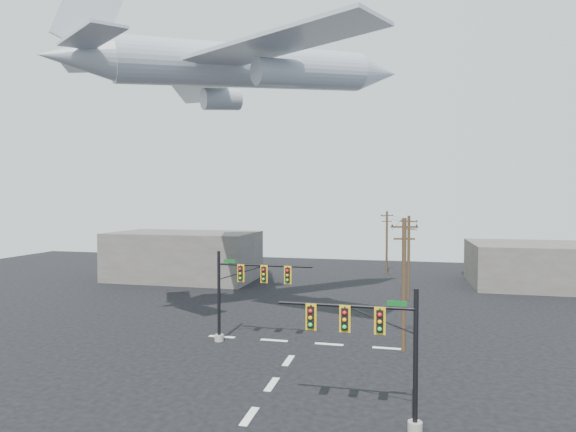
% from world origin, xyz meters
% --- Properties ---
extents(ground, '(120.00, 120.00, 0.00)m').
position_xyz_m(ground, '(0.00, 0.00, 0.00)').
color(ground, black).
rests_on(ground, ground).
extents(lane_markings, '(14.00, 21.20, 0.01)m').
position_xyz_m(lane_markings, '(0.00, 5.33, 0.01)').
color(lane_markings, white).
rests_on(lane_markings, ground).
extents(signal_mast_near, '(6.46, 0.69, 6.31)m').
position_xyz_m(signal_mast_near, '(5.96, 0.18, 3.58)').
color(signal_mast_near, gray).
rests_on(signal_mast_near, ground).
extents(signal_mast_far, '(7.12, 0.71, 6.49)m').
position_xyz_m(signal_mast_far, '(-4.07, 10.90, 3.70)').
color(signal_mast_far, gray).
rests_on(signal_mast_far, ground).
extents(utility_pole_a, '(1.79, 0.37, 8.94)m').
position_xyz_m(utility_pole_a, '(7.07, 11.62, 4.68)').
color(utility_pole_a, '#4A311F').
rests_on(utility_pole_a, ground).
extents(utility_pole_b, '(1.67, 0.66, 8.53)m').
position_xyz_m(utility_pole_b, '(7.62, 28.64, 4.46)').
color(utility_pole_b, '#4A311F').
rests_on(utility_pole_b, ground).
extents(utility_pole_c, '(1.66, 0.79, 8.57)m').
position_xyz_m(utility_pole_c, '(4.98, 44.96, 4.48)').
color(utility_pole_c, '#4A311F').
rests_on(utility_pole_c, ground).
extents(power_lines, '(4.21, 33.34, 0.21)m').
position_xyz_m(power_lines, '(6.83, 28.35, 8.01)').
color(power_lines, black).
extents(airliner, '(25.65, 24.67, 7.89)m').
position_xyz_m(airliner, '(-4.84, 15.33, 20.58)').
color(airliner, '#A0A5AC').
extents(building_left, '(18.00, 10.00, 6.00)m').
position_xyz_m(building_left, '(-20.00, 35.00, 3.00)').
color(building_left, '#615C56').
rests_on(building_left, ground).
extents(building_right, '(14.00, 12.00, 5.00)m').
position_xyz_m(building_right, '(22.00, 40.00, 2.50)').
color(building_right, '#615C56').
rests_on(building_right, ground).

